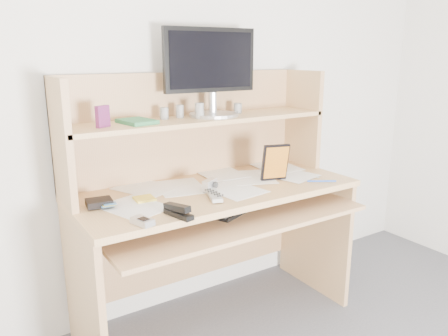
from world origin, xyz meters
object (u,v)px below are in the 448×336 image
tv_remote (214,195)px  monitor (211,70)px  game_case (275,162)px  desk (209,194)px  keyboard (238,205)px

tv_remote → monitor: (0.17, 0.31, 0.55)m
game_case → monitor: size_ratio=0.38×
game_case → desk: bearing=169.1°
desk → monitor: size_ratio=2.76×
tv_remote → monitor: monitor is taller
keyboard → monitor: size_ratio=0.83×
monitor → desk: bearing=-127.2°
game_case → monitor: bearing=148.4°
desk → keyboard: (0.08, -0.15, -0.03)m
desk → game_case: bearing=-27.2°
desk → tv_remote: bearing=-114.6°
desk → keyboard: size_ratio=3.31×
keyboard → tv_remote: bearing=176.2°
tv_remote → game_case: size_ratio=0.89×
keyboard → monitor: 0.70m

